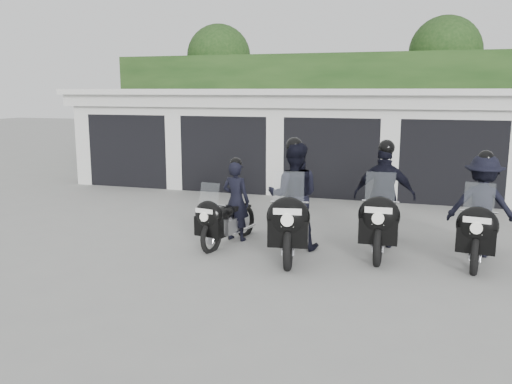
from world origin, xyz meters
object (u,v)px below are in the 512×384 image
(police_bike_c, at_px, (383,203))
(police_bike_d, at_px, (481,212))
(police_bike_b, at_px, (293,203))
(police_bike_a, at_px, (229,209))

(police_bike_c, xyz_separation_m, police_bike_d, (1.68, -0.05, -0.05))
(police_bike_b, height_order, police_bike_c, police_bike_b)
(police_bike_b, bearing_deg, police_bike_d, 1.11)
(police_bike_a, height_order, police_bike_d, police_bike_d)
(police_bike_b, bearing_deg, police_bike_c, 13.19)
(police_bike_a, xyz_separation_m, police_bike_d, (4.54, 0.42, 0.16))
(police_bike_a, distance_m, police_bike_c, 2.91)
(police_bike_a, bearing_deg, police_bike_c, 19.94)
(police_bike_c, bearing_deg, police_bike_b, -157.63)
(police_bike_c, relative_size, police_bike_d, 1.07)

